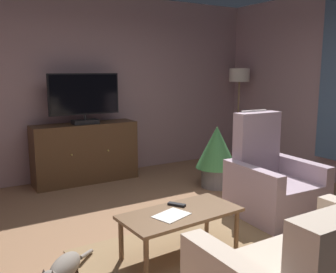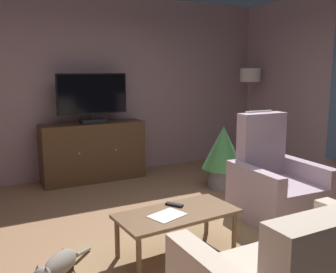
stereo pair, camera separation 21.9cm
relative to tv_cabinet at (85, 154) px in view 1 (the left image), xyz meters
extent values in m
cube|color=#936B4C|center=(0.27, -2.49, -0.44)|extent=(6.37, 6.18, 0.04)
cube|color=gray|center=(0.27, 0.35, 0.99)|extent=(6.37, 0.10, 2.82)
cube|color=slate|center=(3.10, -1.93, 1.13)|extent=(0.10, 0.44, 2.37)
cube|color=#8E704C|center=(0.21, -2.94, -0.41)|extent=(2.29, 1.78, 0.01)
cube|color=#352315|center=(0.00, 0.00, -0.39)|extent=(1.48, 0.37, 0.06)
cube|color=#4C331E|center=(0.00, 0.00, 0.02)|extent=(1.54, 0.43, 0.89)
sphere|color=tan|center=(-0.28, -0.23, 0.07)|extent=(0.03, 0.03, 0.03)
sphere|color=tan|center=(0.28, -0.23, 0.07)|extent=(0.03, 0.03, 0.03)
cube|color=black|center=(0.00, -0.05, 0.49)|extent=(0.37, 0.20, 0.06)
cylinder|color=black|center=(0.00, -0.05, 0.56)|extent=(0.04, 0.04, 0.08)
cube|color=black|center=(0.00, -0.05, 0.90)|extent=(1.04, 0.05, 0.59)
cube|color=black|center=(0.00, -0.08, 0.90)|extent=(1.00, 0.01, 0.55)
cube|color=brown|center=(-0.03, -2.66, -0.02)|extent=(1.11, 0.59, 0.03)
cylinder|color=brown|center=(0.45, -2.42, -0.23)|extent=(0.04, 0.04, 0.38)
cylinder|color=brown|center=(-0.54, -2.47, -0.23)|extent=(0.04, 0.04, 0.38)
cylinder|color=brown|center=(0.47, -2.84, -0.23)|extent=(0.04, 0.04, 0.38)
cylinder|color=brown|center=(-0.51, -2.90, -0.23)|extent=(0.04, 0.04, 0.38)
cube|color=black|center=(0.02, -2.51, 0.00)|extent=(0.14, 0.17, 0.02)
cube|color=silver|center=(-0.15, -2.69, -0.01)|extent=(0.35, 0.30, 0.01)
cube|color=#B2A899|center=(-0.01, -4.07, 0.15)|extent=(0.37, 0.16, 0.36)
cube|color=#AD93A3|center=(1.40, -2.45, -0.21)|extent=(0.63, 0.90, 0.43)
cube|color=#AD93A3|center=(1.42, -2.11, 0.38)|extent=(0.60, 0.21, 0.74)
cube|color=#AD93A3|center=(1.76, -2.47, -0.11)|extent=(0.17, 0.88, 0.63)
cube|color=#AD93A3|center=(1.04, -2.43, -0.11)|extent=(0.17, 0.88, 0.63)
cube|color=white|center=(1.42, -2.04, 0.65)|extent=(0.37, 0.04, 0.24)
cylinder|color=slate|center=(1.51, -1.23, -0.28)|extent=(0.42, 0.42, 0.29)
cone|color=#3D7F42|center=(1.51, -1.23, 0.17)|extent=(0.59, 0.59, 0.60)
ellipsoid|color=gray|center=(-1.04, -2.49, -0.33)|extent=(0.41, 0.41, 0.18)
cone|color=gray|center=(-1.18, -2.68, -0.24)|extent=(0.04, 0.04, 0.04)
cone|color=gray|center=(-1.24, -2.63, -0.24)|extent=(0.04, 0.04, 0.04)
cylinder|color=gray|center=(-0.80, -2.30, -0.37)|extent=(0.18, 0.18, 0.08)
cylinder|color=#4C4233|center=(2.81, -0.21, -0.40)|extent=(0.33, 0.33, 0.04)
cylinder|color=olive|center=(2.81, -0.21, 0.31)|extent=(0.03, 0.03, 1.46)
cylinder|color=beige|center=(2.81, -0.21, 1.16)|extent=(0.36, 0.36, 0.23)
camera|label=1|loc=(-1.77, -5.30, 1.24)|focal=39.84mm
camera|label=2|loc=(-1.58, -5.41, 1.24)|focal=39.84mm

